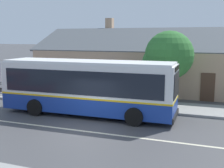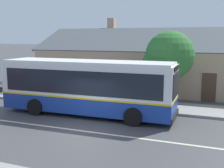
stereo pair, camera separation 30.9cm
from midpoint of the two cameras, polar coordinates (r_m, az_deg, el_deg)
The scene contains 8 objects.
ground_plane at distance 14.41m, azimuth -5.81°, elevation -9.42°, with size 300.00×300.00×0.00m, color #424244.
sidewalk_far at distance 19.72m, azimuth 2.02°, elevation -3.96°, with size 60.00×3.00×0.15m, color gray.
lane_divider_stripe at distance 14.41m, azimuth -5.81°, elevation -9.41°, with size 60.00×0.16×0.01m, color beige.
community_building at distance 26.59m, azimuth 12.38°, elevation 3.26°, with size 23.65×9.84×6.56m.
transit_bus at distance 16.93m, azimuth -4.52°, elevation -0.40°, with size 10.60×2.86×3.28m.
bench_by_building at distance 24.48m, azimuth -20.19°, elevation -0.74°, with size 1.57×0.51×0.94m.
bench_down_street at distance 21.81m, azimuth -11.46°, elevation -1.49°, with size 1.86×0.51×0.94m.
street_tree_primary at distance 19.43m, azimuth 11.61°, elevation 5.37°, with size 3.46×3.30×5.11m.
Camera 2 is at (6.32, -12.11, 4.66)m, focal length 45.00 mm.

